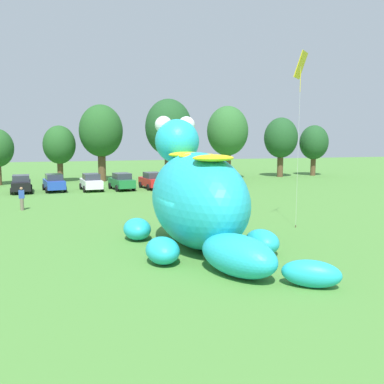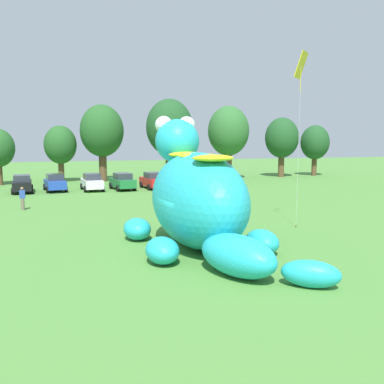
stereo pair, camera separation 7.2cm
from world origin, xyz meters
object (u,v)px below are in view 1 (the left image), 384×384
Objects in this scene: car_green at (122,181)px; spectator_mid_field at (226,201)px; car_blue at (54,183)px; car_white at (91,182)px; giant_inflatable_creature at (198,198)px; car_red at (152,180)px; car_black at (21,184)px; tethered_flying_kite at (301,68)px; spectator_near_inflatable at (22,199)px.

spectator_mid_field is at bearing -69.39° from car_green.
car_white is (3.56, -0.47, 0.00)m from car_blue.
spectator_mid_field is (4.61, 8.43, -1.51)m from giant_inflatable_creature.
car_white and car_red have the same top height.
tethered_flying_kite is at bearing -50.79° from car_black.
car_green reaches higher than spectator_near_inflatable.
car_blue is 2.53× the size of spectator_mid_field.
giant_inflatable_creature is at bearing -95.03° from car_red.
car_white is 17.62m from spectator_mid_field.
tethered_flying_kite is (2.18, -5.88, 8.31)m from spectator_mid_field.
spectator_mid_field is at bearing -19.12° from spectator_near_inflatable.
spectator_near_inflatable is 14.89m from spectator_mid_field.
spectator_mid_field is at bearing -45.42° from car_black.
giant_inflatable_creature reaches higher than car_white.
car_white is at bearing 99.78° from giant_inflatable_creature.
spectator_mid_field is at bearing 110.32° from tethered_flying_kite.
car_red is at bearing 41.86° from spectator_near_inflatable.
spectator_mid_field is 10.41m from tethered_flying_kite.
giant_inflatable_creature reaches higher than spectator_near_inflatable.
car_black is at bearing 129.21° from tethered_flying_kite.
car_black is at bearing 178.82° from car_red.
car_black is 2.48× the size of spectator_near_inflatable.
car_black is 21.74m from spectator_mid_field.
spectator_near_inflatable is at bearing -138.14° from car_red.
car_black and car_red have the same top height.
tethered_flying_kite is at bearing -69.68° from spectator_mid_field.
car_black is 0.98× the size of car_green.
tethered_flying_kite reaches higher than car_black.
car_blue reaches higher than spectator_near_inflatable.
car_red is 0.43× the size of tethered_flying_kite.
tethered_flying_kite is (14.44, -21.68, 8.30)m from car_blue.
spectator_mid_field is (12.26, -15.79, -0.01)m from car_blue.
giant_inflatable_creature reaches higher than car_green.
car_white is at bearing 117.16° from tethered_flying_kite.
spectator_mid_field is (8.70, -15.32, -0.01)m from car_white.
tethered_flying_kite reaches higher than spectator_mid_field.
car_white is 2.50× the size of spectator_mid_field.
car_green reaches higher than spectator_mid_field.
giant_inflatable_creature is 16.40m from spectator_near_inflatable.
car_black is (-10.65, 23.91, -1.50)m from giant_inflatable_creature.
giant_inflatable_creature is 23.79m from car_red.
car_black and car_white have the same top height.
giant_inflatable_creature is 2.93× the size of car_black.
giant_inflatable_creature is 2.91× the size of car_white.
car_black is 12.73m from car_red.
spectator_near_inflatable is at bearing 125.43° from giant_inflatable_creature.
tethered_flying_kite is (6.79, 2.54, 6.80)m from giant_inflatable_creature.
car_black is 6.56m from car_white.
car_white is 0.99× the size of car_red.
giant_inflatable_creature is 2.88× the size of car_red.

